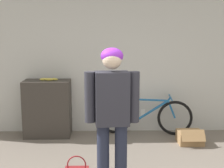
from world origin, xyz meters
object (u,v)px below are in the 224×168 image
banana (49,79)px  bicycle (145,116)px  cardboard_box (190,137)px  person (112,108)px

banana → bicycle: bearing=1.8°
bicycle → cardboard_box: bearing=-28.8°
banana → cardboard_box: (2.38, -0.43, -0.91)m
banana → cardboard_box: size_ratio=0.76×
bicycle → banana: 1.81m
cardboard_box → bicycle: bearing=145.5°
cardboard_box → banana: bearing=169.8°
person → bicycle: bearing=67.0°
person → cardboard_box: bearing=43.3°
person → cardboard_box: (1.32, 1.52, -0.89)m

